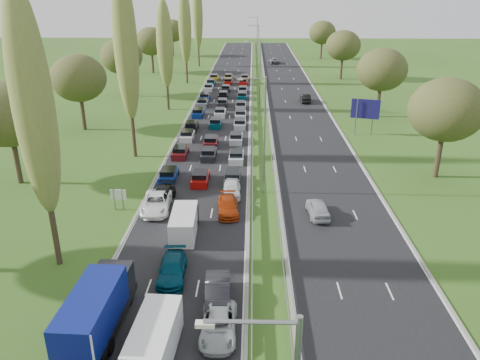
{
  "coord_description": "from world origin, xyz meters",
  "views": [
    {
      "loc": [
        3.25,
        -1.6,
        19.6
      ],
      "look_at": [
        2.06,
        42.73,
        1.5
      ],
      "focal_mm": 35.0,
      "sensor_mm": 36.0,
      "label": 1
    }
  ],
  "objects_px": {
    "blue_lorry": "(98,310)",
    "white_van_rear": "(184,222)",
    "near_car_2": "(156,203)",
    "info_sign": "(118,197)",
    "white_van_front": "(155,337)",
    "near_car_3": "(162,196)",
    "direction_sign": "(365,111)"
  },
  "relations": [
    {
      "from": "blue_lorry",
      "to": "white_van_rear",
      "type": "height_order",
      "value": "blue_lorry"
    },
    {
      "from": "near_car_3",
      "to": "white_van_rear",
      "type": "relative_size",
      "value": 0.94
    },
    {
      "from": "near_car_2",
      "to": "info_sign",
      "type": "bearing_deg",
      "value": 176.41
    },
    {
      "from": "white_van_rear",
      "to": "blue_lorry",
      "type": "bearing_deg",
      "value": -106.85
    },
    {
      "from": "near_car_2",
      "to": "blue_lorry",
      "type": "xyz_separation_m",
      "value": [
        -0.07,
        -17.45,
        1.07
      ]
    },
    {
      "from": "near_car_2",
      "to": "info_sign",
      "type": "distance_m",
      "value": 3.66
    },
    {
      "from": "near_car_3",
      "to": "info_sign",
      "type": "xyz_separation_m",
      "value": [
        -3.83,
        -1.67,
        0.63
      ]
    },
    {
      "from": "blue_lorry",
      "to": "white_van_rear",
      "type": "xyz_separation_m",
      "value": [
        3.38,
        12.91,
        -0.79
      ]
    },
    {
      "from": "info_sign",
      "to": "near_car_2",
      "type": "bearing_deg",
      "value": -0.17
    },
    {
      "from": "near_car_2",
      "to": "direction_sign",
      "type": "distance_m",
      "value": 36.21
    },
    {
      "from": "blue_lorry",
      "to": "direction_sign",
      "type": "bearing_deg",
      "value": 61.93
    },
    {
      "from": "near_car_2",
      "to": "white_van_front",
      "type": "distance_m",
      "value": 19.24
    },
    {
      "from": "white_van_front",
      "to": "direction_sign",
      "type": "relative_size",
      "value": 1.09
    },
    {
      "from": "white_van_rear",
      "to": "info_sign",
      "type": "bearing_deg",
      "value": 144.48
    },
    {
      "from": "white_van_rear",
      "to": "info_sign",
      "type": "relative_size",
      "value": 2.5
    },
    {
      "from": "near_car_3",
      "to": "near_car_2",
      "type": "bearing_deg",
      "value": -93.49
    },
    {
      "from": "white_van_rear",
      "to": "direction_sign",
      "type": "distance_m",
      "value": 37.54
    },
    {
      "from": "white_van_rear",
      "to": "direction_sign",
      "type": "relative_size",
      "value": 1.01
    },
    {
      "from": "near_car_3",
      "to": "direction_sign",
      "type": "height_order",
      "value": "direction_sign"
    },
    {
      "from": "near_car_2",
      "to": "near_car_3",
      "type": "bearing_deg",
      "value": 78.98
    },
    {
      "from": "near_car_2",
      "to": "white_van_rear",
      "type": "bearing_deg",
      "value": -57.34
    },
    {
      "from": "direction_sign",
      "to": "blue_lorry",
      "type": "bearing_deg",
      "value": -120.25
    },
    {
      "from": "direction_sign",
      "to": "near_car_2",
      "type": "bearing_deg",
      "value": -134.24
    },
    {
      "from": "blue_lorry",
      "to": "white_van_rear",
      "type": "distance_m",
      "value": 13.37
    },
    {
      "from": "near_car_3",
      "to": "white_van_rear",
      "type": "bearing_deg",
      "value": -59.51
    },
    {
      "from": "white_van_front",
      "to": "info_sign",
      "type": "bearing_deg",
      "value": 113.98
    },
    {
      "from": "direction_sign",
      "to": "near_car_3",
      "type": "bearing_deg",
      "value": -135.91
    },
    {
      "from": "near_car_2",
      "to": "info_sign",
      "type": "height_order",
      "value": "info_sign"
    },
    {
      "from": "white_van_front",
      "to": "direction_sign",
      "type": "bearing_deg",
      "value": 67.34
    },
    {
      "from": "white_van_front",
      "to": "blue_lorry",
      "type": "bearing_deg",
      "value": 161.65
    },
    {
      "from": "info_sign",
      "to": "white_van_front",
      "type": "bearing_deg",
      "value": -69.1
    },
    {
      "from": "near_car_2",
      "to": "white_van_front",
      "type": "bearing_deg",
      "value": -82.6
    }
  ]
}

